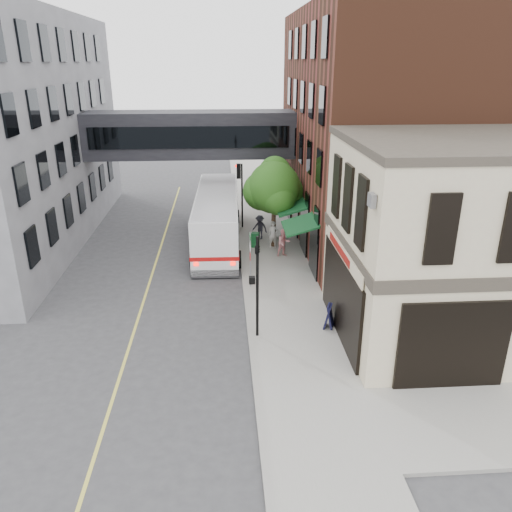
{
  "coord_description": "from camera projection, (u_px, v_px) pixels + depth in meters",
  "views": [
    {
      "loc": [
        -0.93,
        -16.67,
        11.16
      ],
      "look_at": [
        0.4,
        2.8,
        3.5
      ],
      "focal_mm": 35.0,
      "sensor_mm": 36.0,
      "label": 1
    }
  ],
  "objects": [
    {
      "name": "skyway_bridge",
      "position": [
        191.0,
        134.0,
        33.76
      ],
      "size": [
        14.0,
        3.18,
        3.0
      ],
      "color": "black",
      "rests_on": "ground"
    },
    {
      "name": "sandwich_board",
      "position": [
        329.0,
        316.0,
        21.91
      ],
      "size": [
        0.57,
        0.7,
        1.07
      ],
      "primitive_type": "cube",
      "rotation": [
        0.0,
        0.0,
        -0.36
      ],
      "color": "black",
      "rests_on": "sidewalk_main"
    },
    {
      "name": "brick_building",
      "position": [
        393.0,
        131.0,
        31.62
      ],
      "size": [
        13.76,
        18.0,
        14.0
      ],
      "color": "#4C2717",
      "rests_on": "ground"
    },
    {
      "name": "street_tree",
      "position": [
        274.0,
        187.0,
        30.6
      ],
      "size": [
        3.8,
        3.2,
        5.6
      ],
      "color": "#382619",
      "rests_on": "sidewalk_main"
    },
    {
      "name": "ground",
      "position": [
        251.0,
        365.0,
        19.61
      ],
      "size": [
        120.0,
        120.0,
        0.0
      ],
      "primitive_type": "plane",
      "color": "#38383A",
      "rests_on": "ground"
    },
    {
      "name": "street_sign_pole",
      "position": [
        250.0,
        255.0,
        25.43
      ],
      "size": [
        0.08,
        0.75,
        3.0
      ],
      "color": "gray",
      "rests_on": "sidewalk_main"
    },
    {
      "name": "newspaper_box",
      "position": [
        255.0,
        240.0,
        31.46
      ],
      "size": [
        0.57,
        0.53,
        0.93
      ],
      "primitive_type": "cube",
      "rotation": [
        0.0,
        0.0,
        -0.31
      ],
      "color": "#135426",
      "rests_on": "sidewalk_main"
    },
    {
      "name": "bus",
      "position": [
        217.0,
        216.0,
        32.16
      ],
      "size": [
        3.15,
        12.11,
        3.24
      ],
      "color": "white",
      "rests_on": "ground"
    },
    {
      "name": "traffic_signal_far",
      "position": [
        240.0,
        183.0,
        34.2
      ],
      "size": [
        0.53,
        0.28,
        4.5
      ],
      "color": "black",
      "rests_on": "sidewalk_main"
    },
    {
      "name": "corner_building",
      "position": [
        465.0,
        242.0,
        20.5
      ],
      "size": [
        10.19,
        8.12,
        8.45
      ],
      "color": "beige",
      "rests_on": "ground"
    },
    {
      "name": "sidewalk_main",
      "position": [
        269.0,
        242.0,
        32.72
      ],
      "size": [
        4.0,
        60.0,
        0.15
      ],
      "primitive_type": "cube",
      "color": "gray",
      "rests_on": "ground"
    },
    {
      "name": "traffic_signal_near",
      "position": [
        257.0,
        275.0,
        20.41
      ],
      "size": [
        0.44,
        0.22,
        4.6
      ],
      "color": "black",
      "rests_on": "sidewalk_main"
    },
    {
      "name": "pedestrian_a",
      "position": [
        273.0,
        234.0,
        31.24
      ],
      "size": [
        0.64,
        0.44,
        1.7
      ],
      "primitive_type": "imported",
      "rotation": [
        0.0,
        0.0,
        0.04
      ],
      "color": "beige",
      "rests_on": "sidewalk_main"
    },
    {
      "name": "lane_marking",
      "position": [
        154.0,
        269.0,
        28.58
      ],
      "size": [
        0.12,
        40.0,
        0.01
      ],
      "primitive_type": "cube",
      "color": "#D8CC4C",
      "rests_on": "ground"
    },
    {
      "name": "pedestrian_b",
      "position": [
        284.0,
        243.0,
        29.83
      ],
      "size": [
        0.97,
        0.84,
        1.68
      ],
      "primitive_type": "imported",
      "rotation": [
        0.0,
        0.0,
        0.29
      ],
      "color": "pink",
      "rests_on": "sidewalk_main"
    },
    {
      "name": "pedestrian_c",
      "position": [
        260.0,
        227.0,
        32.74
      ],
      "size": [
        1.21,
        1.07,
        1.62
      ],
      "primitive_type": "imported",
      "rotation": [
        0.0,
        0.0,
        -0.57
      ],
      "color": "#21212A",
      "rests_on": "sidewalk_main"
    }
  ]
}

